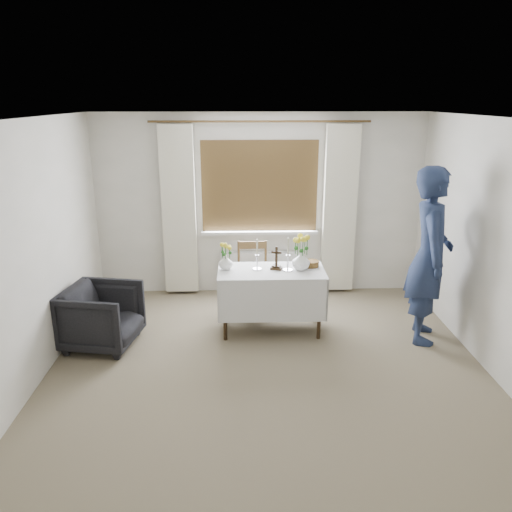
{
  "coord_description": "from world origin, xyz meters",
  "views": [
    {
      "loc": [
        -0.26,
        -4.28,
        2.68
      ],
      "look_at": [
        -0.1,
        0.98,
        1.0
      ],
      "focal_mm": 35.0,
      "sensor_mm": 36.0,
      "label": 1
    }
  ],
  "objects_px": {
    "flower_vase_left": "(226,262)",
    "flower_vase_right": "(301,261)",
    "person": "(429,256)",
    "armchair": "(102,316)",
    "wooden_cross": "(276,258)",
    "altar_table": "(271,301)",
    "wooden_chair": "(253,278)"
  },
  "relations": [
    {
      "from": "flower_vase_left",
      "to": "flower_vase_right",
      "type": "distance_m",
      "value": 0.87
    },
    {
      "from": "flower_vase_left",
      "to": "flower_vase_right",
      "type": "xyz_separation_m",
      "value": [
        0.87,
        -0.04,
        0.02
      ]
    },
    {
      "from": "person",
      "to": "flower_vase_left",
      "type": "distance_m",
      "value": 2.3
    },
    {
      "from": "person",
      "to": "armchair",
      "type": "bearing_deg",
      "value": 105.31
    },
    {
      "from": "wooden_cross",
      "to": "flower_vase_left",
      "type": "distance_m",
      "value": 0.59
    },
    {
      "from": "person",
      "to": "wooden_cross",
      "type": "height_order",
      "value": "person"
    },
    {
      "from": "altar_table",
      "to": "flower_vase_right",
      "type": "relative_size",
      "value": 5.71
    },
    {
      "from": "person",
      "to": "flower_vase_left",
      "type": "bearing_deg",
      "value": 96.68
    },
    {
      "from": "altar_table",
      "to": "wooden_cross",
      "type": "xyz_separation_m",
      "value": [
        0.06,
        0.04,
        0.52
      ]
    },
    {
      "from": "flower_vase_left",
      "to": "flower_vase_right",
      "type": "height_order",
      "value": "flower_vase_right"
    },
    {
      "from": "wooden_chair",
      "to": "wooden_cross",
      "type": "bearing_deg",
      "value": -67.22
    },
    {
      "from": "altar_table",
      "to": "person",
      "type": "height_order",
      "value": "person"
    },
    {
      "from": "flower_vase_left",
      "to": "flower_vase_right",
      "type": "relative_size",
      "value": 0.78
    },
    {
      "from": "person",
      "to": "wooden_cross",
      "type": "distance_m",
      "value": 1.71
    },
    {
      "from": "wooden_cross",
      "to": "flower_vase_left",
      "type": "relative_size",
      "value": 1.61
    },
    {
      "from": "person",
      "to": "flower_vase_right",
      "type": "bearing_deg",
      "value": 93.77
    },
    {
      "from": "armchair",
      "to": "person",
      "type": "xyz_separation_m",
      "value": [
        3.65,
        0.08,
        0.65
      ]
    },
    {
      "from": "armchair",
      "to": "wooden_cross",
      "type": "distance_m",
      "value": 2.07
    },
    {
      "from": "wooden_chair",
      "to": "armchair",
      "type": "distance_m",
      "value": 1.95
    },
    {
      "from": "wooden_cross",
      "to": "person",
      "type": "bearing_deg",
      "value": 8.27
    },
    {
      "from": "wooden_chair",
      "to": "flower_vase_left",
      "type": "height_order",
      "value": "flower_vase_left"
    },
    {
      "from": "wooden_cross",
      "to": "altar_table",
      "type": "bearing_deg",
      "value": -130.98
    },
    {
      "from": "flower_vase_right",
      "to": "flower_vase_left",
      "type": "bearing_deg",
      "value": 177.45
    },
    {
      "from": "wooden_chair",
      "to": "wooden_cross",
      "type": "relative_size",
      "value": 3.26
    },
    {
      "from": "altar_table",
      "to": "person",
      "type": "xyz_separation_m",
      "value": [
        1.75,
        -0.24,
        0.62
      ]
    },
    {
      "from": "person",
      "to": "altar_table",
      "type": "bearing_deg",
      "value": 96.25
    },
    {
      "from": "armchair",
      "to": "flower_vase_left",
      "type": "bearing_deg",
      "value": -64.61
    },
    {
      "from": "altar_table",
      "to": "wooden_chair",
      "type": "relative_size",
      "value": 1.38
    },
    {
      "from": "armchair",
      "to": "flower_vase_left",
      "type": "distance_m",
      "value": 1.51
    },
    {
      "from": "altar_table",
      "to": "wooden_chair",
      "type": "height_order",
      "value": "wooden_chair"
    },
    {
      "from": "wooden_chair",
      "to": "altar_table",
      "type": "bearing_deg",
      "value": -73.36
    },
    {
      "from": "armchair",
      "to": "wooden_cross",
      "type": "bearing_deg",
      "value": -69.55
    }
  ]
}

